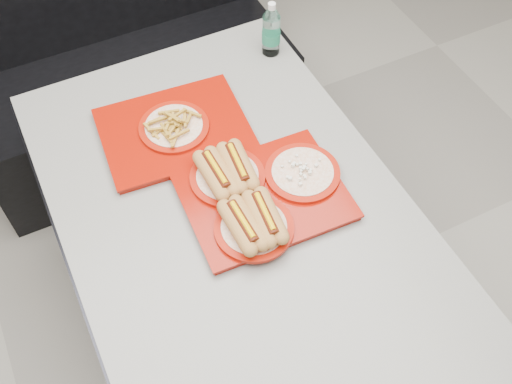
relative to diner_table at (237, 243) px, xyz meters
name	(u,v)px	position (x,y,z in m)	size (l,w,h in m)	color
ground	(241,325)	(0.00, 0.00, -0.58)	(6.00, 6.00, 0.00)	#9F9A8E
diner_table	(237,243)	(0.00, 0.00, 0.00)	(0.92, 1.42, 0.75)	black
booth_bench	(126,63)	(0.00, 1.09, -0.18)	(1.30, 0.57, 1.35)	black
tray_near	(258,194)	(0.07, 0.00, 0.20)	(0.45, 0.39, 0.09)	#8B0E03
tray_far	(174,128)	(-0.04, 0.33, 0.19)	(0.45, 0.37, 0.08)	#8B0E03
water_bottle	(271,32)	(0.38, 0.53, 0.25)	(0.06, 0.06, 0.19)	silver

